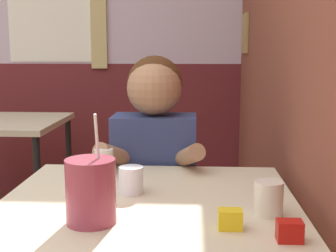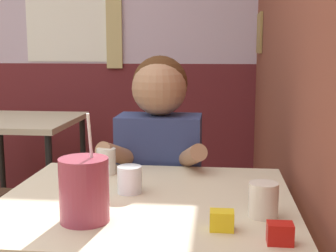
{
  "view_description": "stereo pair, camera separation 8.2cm",
  "coord_description": "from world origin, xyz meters",
  "px_view_note": "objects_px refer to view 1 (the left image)",
  "views": [
    {
      "loc": [
        0.8,
        -0.99,
        1.22
      ],
      "look_at": [
        0.71,
        0.52,
        0.96
      ],
      "focal_mm": 50.0,
      "sensor_mm": 36.0,
      "label": 1
    },
    {
      "loc": [
        0.88,
        -0.98,
        1.22
      ],
      "look_at": [
        0.71,
        0.52,
        0.96
      ],
      "focal_mm": 50.0,
      "sensor_mm": 36.0,
      "label": 2
    }
  ],
  "objects_px": {
    "main_table": "(149,223)",
    "background_table": "(6,135)",
    "person_seated": "(155,187)",
    "cocktail_pitcher": "(91,191)"
  },
  "relations": [
    {
      "from": "main_table",
      "to": "cocktail_pitcher",
      "type": "distance_m",
      "value": 0.29
    },
    {
      "from": "main_table",
      "to": "person_seated",
      "type": "bearing_deg",
      "value": 92.85
    },
    {
      "from": "main_table",
      "to": "background_table",
      "type": "height_order",
      "value": "same"
    },
    {
      "from": "background_table",
      "to": "cocktail_pitcher",
      "type": "bearing_deg",
      "value": -61.56
    },
    {
      "from": "main_table",
      "to": "background_table",
      "type": "xyz_separation_m",
      "value": [
        -1.06,
        1.52,
        -0.02
      ]
    },
    {
      "from": "background_table",
      "to": "person_seated",
      "type": "bearing_deg",
      "value": -43.8
    },
    {
      "from": "person_seated",
      "to": "cocktail_pitcher",
      "type": "xyz_separation_m",
      "value": [
        -0.1,
        -0.73,
        0.21
      ]
    },
    {
      "from": "main_table",
      "to": "background_table",
      "type": "relative_size",
      "value": 1.15
    },
    {
      "from": "main_table",
      "to": "background_table",
      "type": "bearing_deg",
      "value": 124.99
    },
    {
      "from": "main_table",
      "to": "cocktail_pitcher",
      "type": "xyz_separation_m",
      "value": [
        -0.13,
        -0.21,
        0.16
      ]
    }
  ]
}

